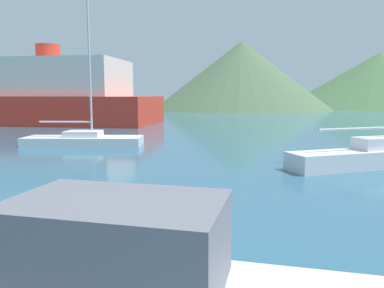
# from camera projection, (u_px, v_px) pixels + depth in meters

# --- Properties ---
(sailboat_inner) EXTENTS (8.88, 3.84, 9.45)m
(sailboat_inner) POSITION_uv_depth(u_px,v_px,m) (383.00, 154.00, 15.81)
(sailboat_inner) COLOR silver
(sailboat_inner) RESTS_ON ground_plane
(sailboat_middle) EXTENTS (7.06, 2.57, 9.52)m
(sailboat_middle) POSITION_uv_depth(u_px,v_px,m) (84.00, 139.00, 22.46)
(sailboat_middle) COLOR silver
(sailboat_middle) RESTS_ON ground_plane
(ferry_distant) EXTENTS (24.03, 14.29, 8.24)m
(ferry_distant) POSITION_uv_depth(u_px,v_px,m) (50.00, 96.00, 39.89)
(ferry_distant) COLOR red
(ferry_distant) RESTS_ON ground_plane
(hill_central) EXTENTS (46.77, 46.77, 10.36)m
(hill_central) POSITION_uv_depth(u_px,v_px,m) (42.00, 85.00, 79.22)
(hill_central) COLOR #476B42
(hill_central) RESTS_ON ground_plane
(hill_east) EXTENTS (36.68, 36.68, 13.97)m
(hill_east) POSITION_uv_depth(u_px,v_px,m) (241.00, 76.00, 77.30)
(hill_east) COLOR #4C6647
(hill_east) RESTS_ON ground_plane
(hill_far_east) EXTENTS (44.57, 44.57, 13.13)m
(hill_far_east) POSITION_uv_depth(u_px,v_px,m) (379.00, 80.00, 89.56)
(hill_far_east) COLOR #476B42
(hill_far_east) RESTS_ON ground_plane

